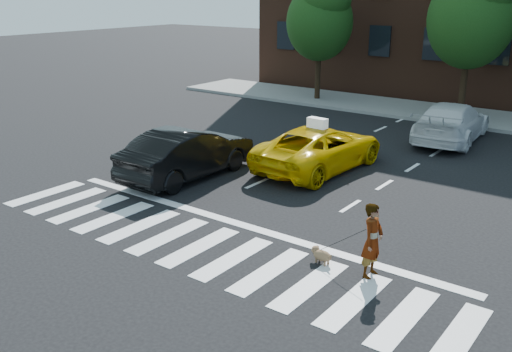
# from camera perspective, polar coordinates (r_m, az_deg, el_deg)

# --- Properties ---
(ground) EXTENTS (120.00, 120.00, 0.00)m
(ground) POSITION_cam_1_polar(r_m,az_deg,el_deg) (13.36, -5.71, -7.07)
(ground) COLOR black
(ground) RESTS_ON ground
(crosswalk) EXTENTS (13.00, 2.40, 0.01)m
(crosswalk) POSITION_cam_1_polar(r_m,az_deg,el_deg) (13.36, -5.71, -7.05)
(crosswalk) COLOR silver
(crosswalk) RESTS_ON ground
(stop_line) EXTENTS (12.00, 0.30, 0.01)m
(stop_line) POSITION_cam_1_polar(r_m,az_deg,el_deg) (14.47, -1.44, -4.89)
(stop_line) COLOR silver
(stop_line) RESTS_ON ground
(sidewalk_far) EXTENTS (30.00, 4.00, 0.15)m
(sidewalk_far) POSITION_cam_1_polar(r_m,az_deg,el_deg) (28.16, 19.02, 5.81)
(sidewalk_far) COLOR slate
(sidewalk_far) RESTS_ON ground
(tree_left) EXTENTS (3.39, 3.38, 6.50)m
(tree_left) POSITION_cam_1_polar(r_m,az_deg,el_deg) (30.00, 6.45, 15.82)
(tree_left) COLOR black
(tree_left) RESTS_ON ground
(tree_mid) EXTENTS (3.69, 3.69, 7.10)m
(tree_mid) POSITION_cam_1_polar(r_m,az_deg,el_deg) (26.97, 20.86, 15.39)
(tree_mid) COLOR black
(tree_mid) RESTS_ON ground
(taxi) EXTENTS (2.63, 5.25, 1.43)m
(taxi) POSITION_cam_1_polar(r_m,az_deg,el_deg) (18.80, 6.38, 2.82)
(taxi) COLOR #D7AA04
(taxi) RESTS_ON ground
(black_sedan) EXTENTS (1.69, 4.80, 1.58)m
(black_sedan) POSITION_cam_1_polar(r_m,az_deg,el_deg) (17.95, -6.80, 2.30)
(black_sedan) COLOR black
(black_sedan) RESTS_ON ground
(white_suv) EXTENTS (2.55, 5.35, 1.51)m
(white_suv) POSITION_cam_1_polar(r_m,az_deg,el_deg) (23.44, 18.96, 5.14)
(white_suv) COLOR silver
(white_suv) RESTS_ON ground
(woman) EXTENTS (0.40, 0.59, 1.60)m
(woman) POSITION_cam_1_polar(r_m,az_deg,el_deg) (11.94, 11.57, -6.35)
(woman) COLOR #999999
(woman) RESTS_ON ground
(dog) EXTENTS (0.60, 0.33, 0.35)m
(dog) POSITION_cam_1_polar(r_m,az_deg,el_deg) (12.56, 6.51, -7.81)
(dog) COLOR #8A6346
(dog) RESTS_ON ground
(taxi_sign) EXTENTS (0.66, 0.31, 0.32)m
(taxi_sign) POSITION_cam_1_polar(r_m,az_deg,el_deg) (18.42, 6.16, 5.30)
(taxi_sign) COLOR white
(taxi_sign) RESTS_ON taxi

